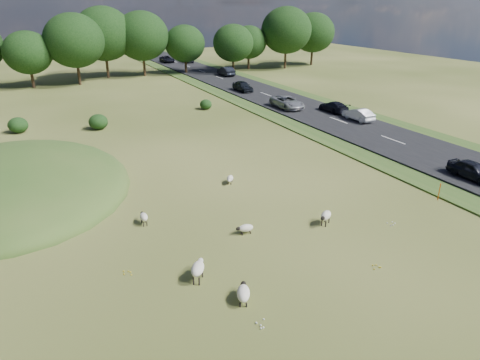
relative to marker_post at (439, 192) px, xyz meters
name	(u,v)px	position (x,y,z in m)	size (l,w,h in m)	color
ground	(149,137)	(-13.28, 22.81, -0.60)	(160.00, 160.00, 0.00)	#384816
mound	(13,188)	(-25.28, 14.81, -0.60)	(16.00, 20.00, 4.00)	#33561E
road	(273,98)	(6.72, 32.81, -0.47)	(8.00, 150.00, 0.25)	black
treeline	(79,40)	(-14.34, 58.24, 5.97)	(96.28, 14.66, 11.70)	black
shrubs	(91,119)	(-17.64, 29.27, 0.15)	(22.41, 5.08, 1.57)	black
marker_post	(439,192)	(0.00, 0.00, 0.00)	(0.06, 0.06, 1.20)	#D8590C
sheep_0	(198,268)	(-17.47, -1.20, 0.06)	(1.10, 1.31, 0.95)	beige
sheep_1	(243,293)	(-16.27, -3.54, -0.13)	(1.00, 1.34, 0.75)	beige
sheep_2	(230,179)	(-11.14, 8.71, -0.23)	(0.84, 1.02, 0.59)	beige
sheep_3	(144,217)	(-18.31, 5.38, -0.10)	(0.47, 1.00, 0.72)	beige
sheep_4	(326,216)	(-8.77, 0.58, -0.01)	(1.19, 0.96, 0.85)	beige
sheep_5	(245,228)	(-13.48, 1.70, -0.23)	(1.05, 0.58, 0.59)	beige
car_0	(359,114)	(8.62, 17.88, 0.30)	(1.37, 3.93, 1.29)	white
car_1	(226,71)	(8.62, 52.24, 0.41)	(1.60, 4.59, 1.51)	black
car_2	(243,86)	(4.82, 38.25, 0.37)	(1.69, 4.20, 1.43)	black
car_3	(167,59)	(4.82, 74.18, 0.31)	(2.19, 4.76, 1.32)	black
car_4	(187,59)	(8.62, 72.00, 0.30)	(1.83, 4.49, 1.30)	black
car_5	(287,102)	(4.82, 26.31, 0.37)	(2.39, 5.18, 1.44)	#929399
car_6	(334,107)	(8.62, 22.20, 0.26)	(1.71, 4.21, 1.22)	black
car_7	(473,170)	(4.82, 1.16, 0.29)	(1.50, 3.73, 1.27)	black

